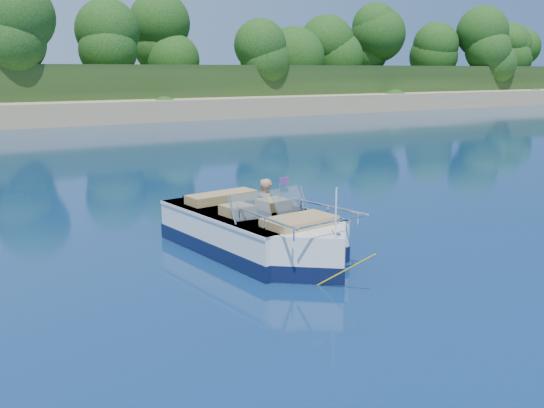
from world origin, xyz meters
The scene contains 5 objects.
ground centered at (0.00, 0.00, 0.00)m, with size 160.00×160.00×0.00m, color #0A254C.
treeline centered at (0.04, 41.01, 5.55)m, with size 150.00×7.12×8.19m.
motorboat centered at (-1.70, 3.76, 0.37)m, with size 2.43×5.69×1.90m.
tow_tube centered at (-0.25, 5.78, 0.09)m, with size 1.76×1.76×0.36m.
boy centered at (-0.37, 5.82, 0.00)m, with size 0.60×0.39×1.65m, color tan.
Camera 1 is at (-7.63, -6.34, 3.61)m, focal length 40.00 mm.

